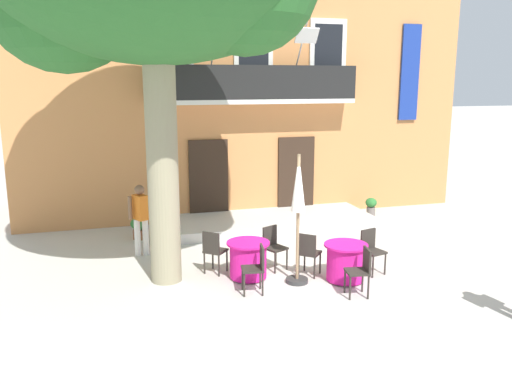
{
  "coord_description": "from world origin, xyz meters",
  "views": [
    {
      "loc": [
        -3.83,
        -9.25,
        3.9
      ],
      "look_at": [
        -0.44,
        2.47,
        1.3
      ],
      "focal_mm": 36.81,
      "sensor_mm": 36.0,
      "label": 1
    }
  ],
  "objects_px": {
    "cafe_chair_near_tree_0": "(361,268)",
    "cafe_chair_middle_0": "(256,266)",
    "cafe_chair_middle_1": "(273,245)",
    "pedestrian_near_entrance": "(141,216)",
    "cafe_chair_near_tree_1": "(371,248)",
    "cafe_table_near_tree": "(345,262)",
    "cafe_chair_middle_2": "(214,249)",
    "ground_planter_left": "(139,227)",
    "cafe_chair_near_tree_2": "(308,251)",
    "ground_planter_right": "(371,206)",
    "cafe_umbrella": "(298,200)",
    "cafe_table_middle": "(248,260)"
  },
  "relations": [
    {
      "from": "cafe_chair_middle_1",
      "to": "cafe_umbrella",
      "type": "bearing_deg",
      "value": -76.06
    },
    {
      "from": "cafe_chair_middle_1",
      "to": "cafe_chair_middle_2",
      "type": "relative_size",
      "value": 1.0
    },
    {
      "from": "cafe_table_middle",
      "to": "cafe_chair_near_tree_1",
      "type": "bearing_deg",
      "value": -8.97
    },
    {
      "from": "ground_planter_right",
      "to": "pedestrian_near_entrance",
      "type": "height_order",
      "value": "pedestrian_near_entrance"
    },
    {
      "from": "cafe_chair_near_tree_1",
      "to": "cafe_chair_middle_1",
      "type": "distance_m",
      "value": 2.02
    },
    {
      "from": "cafe_chair_near_tree_1",
      "to": "ground_planter_right",
      "type": "xyz_separation_m",
      "value": [
        2.22,
        4.13,
        -0.22
      ]
    },
    {
      "from": "cafe_chair_middle_2",
      "to": "cafe_umbrella",
      "type": "xyz_separation_m",
      "value": [
        1.47,
        -0.93,
        1.14
      ]
    },
    {
      "from": "cafe_umbrella",
      "to": "cafe_table_middle",
      "type": "bearing_deg",
      "value": 150.75
    },
    {
      "from": "cafe_chair_near_tree_1",
      "to": "pedestrian_near_entrance",
      "type": "xyz_separation_m",
      "value": [
        -4.46,
        2.45,
        0.39
      ]
    },
    {
      "from": "cafe_chair_middle_0",
      "to": "cafe_chair_near_tree_0",
      "type": "bearing_deg",
      "value": -20.29
    },
    {
      "from": "cafe_chair_near_tree_0",
      "to": "cafe_chair_near_tree_2",
      "type": "height_order",
      "value": "same"
    },
    {
      "from": "cafe_table_near_tree",
      "to": "pedestrian_near_entrance",
      "type": "bearing_deg",
      "value": 144.09
    },
    {
      "from": "cafe_table_middle",
      "to": "cafe_chair_middle_2",
      "type": "bearing_deg",
      "value": 144.12
    },
    {
      "from": "cafe_chair_near_tree_2",
      "to": "ground_planter_left",
      "type": "bearing_deg",
      "value": 131.08
    },
    {
      "from": "cafe_table_middle",
      "to": "ground_planter_left",
      "type": "xyz_separation_m",
      "value": [
        -1.91,
        3.35,
        -0.08
      ]
    },
    {
      "from": "cafe_umbrella",
      "to": "ground_planter_left",
      "type": "xyz_separation_m",
      "value": [
        -2.78,
        3.83,
        -1.36
      ]
    },
    {
      "from": "cafe_table_near_tree",
      "to": "cafe_chair_middle_1",
      "type": "distance_m",
      "value": 1.58
    },
    {
      "from": "cafe_chair_near_tree_1",
      "to": "cafe_chair_middle_0",
      "type": "height_order",
      "value": "same"
    },
    {
      "from": "pedestrian_near_entrance",
      "to": "cafe_chair_near_tree_1",
      "type": "bearing_deg",
      "value": -28.77
    },
    {
      "from": "ground_planter_right",
      "to": "cafe_chair_near_tree_1",
      "type": "bearing_deg",
      "value": -118.32
    },
    {
      "from": "cafe_table_middle",
      "to": "cafe_chair_middle_1",
      "type": "distance_m",
      "value": 0.77
    },
    {
      "from": "cafe_chair_near_tree_2",
      "to": "ground_planter_left",
      "type": "distance_m",
      "value": 4.75
    },
    {
      "from": "cafe_chair_middle_1",
      "to": "pedestrian_near_entrance",
      "type": "distance_m",
      "value": 3.11
    },
    {
      "from": "cafe_table_near_tree",
      "to": "cafe_chair_near_tree_0",
      "type": "xyz_separation_m",
      "value": [
        -0.05,
        -0.75,
        0.14
      ]
    },
    {
      "from": "cafe_chair_near_tree_2",
      "to": "pedestrian_near_entrance",
      "type": "relative_size",
      "value": 0.56
    },
    {
      "from": "cafe_chair_near_tree_2",
      "to": "pedestrian_near_entrance",
      "type": "xyz_separation_m",
      "value": [
        -3.15,
        2.27,
        0.39
      ]
    },
    {
      "from": "cafe_chair_near_tree_0",
      "to": "cafe_chair_middle_0",
      "type": "xyz_separation_m",
      "value": [
        -1.81,
        0.67,
        0.0
      ]
    },
    {
      "from": "cafe_chair_middle_2",
      "to": "ground_planter_left",
      "type": "distance_m",
      "value": 3.19
    },
    {
      "from": "cafe_chair_middle_1",
      "to": "cafe_umbrella",
      "type": "distance_m",
      "value": 1.45
    },
    {
      "from": "cafe_chair_near_tree_0",
      "to": "cafe_chair_middle_1",
      "type": "height_order",
      "value": "same"
    },
    {
      "from": "ground_planter_right",
      "to": "cafe_chair_middle_2",
      "type": "bearing_deg",
      "value": -148.42
    },
    {
      "from": "ground_planter_left",
      "to": "pedestrian_near_entrance",
      "type": "distance_m",
      "value": 1.44
    },
    {
      "from": "cafe_table_near_tree",
      "to": "cafe_chair_near_tree_2",
      "type": "height_order",
      "value": "cafe_chair_near_tree_2"
    },
    {
      "from": "cafe_chair_near_tree_1",
      "to": "cafe_chair_middle_1",
      "type": "xyz_separation_m",
      "value": [
        -1.87,
        0.78,
        0.0
      ]
    },
    {
      "from": "cafe_chair_middle_2",
      "to": "ground_planter_left",
      "type": "height_order",
      "value": "cafe_chair_middle_2"
    },
    {
      "from": "cafe_table_near_tree",
      "to": "cafe_chair_near_tree_2",
      "type": "xyz_separation_m",
      "value": [
        -0.61,
        0.44,
        0.14
      ]
    },
    {
      "from": "cafe_table_near_tree",
      "to": "ground_planter_left",
      "type": "relative_size",
      "value": 1.57
    },
    {
      "from": "cafe_chair_near_tree_1",
      "to": "pedestrian_near_entrance",
      "type": "bearing_deg",
      "value": 151.23
    },
    {
      "from": "cafe_chair_near_tree_0",
      "to": "cafe_chair_near_tree_2",
      "type": "bearing_deg",
      "value": 114.99
    },
    {
      "from": "cafe_table_middle",
      "to": "cafe_chair_middle_1",
      "type": "bearing_deg",
      "value": 30.81
    },
    {
      "from": "cafe_chair_near_tree_0",
      "to": "cafe_chair_middle_0",
      "type": "height_order",
      "value": "same"
    },
    {
      "from": "cafe_chair_near_tree_2",
      "to": "cafe_chair_middle_1",
      "type": "relative_size",
      "value": 1.0
    },
    {
      "from": "ground_planter_left",
      "to": "pedestrian_near_entrance",
      "type": "bearing_deg",
      "value": -91.4
    },
    {
      "from": "cafe_chair_near_tree_2",
      "to": "cafe_chair_middle_2",
      "type": "height_order",
      "value": "same"
    },
    {
      "from": "ground_planter_left",
      "to": "cafe_chair_near_tree_0",
      "type": "bearing_deg",
      "value": -52.4
    },
    {
      "from": "cafe_chair_middle_0",
      "to": "cafe_chair_middle_1",
      "type": "xyz_separation_m",
      "value": [
        0.69,
        1.14,
        0.0
      ]
    },
    {
      "from": "cafe_umbrella",
      "to": "cafe_chair_near_tree_0",
      "type": "bearing_deg",
      "value": -46.26
    },
    {
      "from": "cafe_chair_near_tree_0",
      "to": "cafe_chair_near_tree_2",
      "type": "distance_m",
      "value": 1.32
    },
    {
      "from": "cafe_chair_middle_0",
      "to": "cafe_chair_middle_1",
      "type": "relative_size",
      "value": 1.0
    },
    {
      "from": "cafe_table_middle",
      "to": "cafe_chair_middle_1",
      "type": "relative_size",
      "value": 0.95
    }
  ]
}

